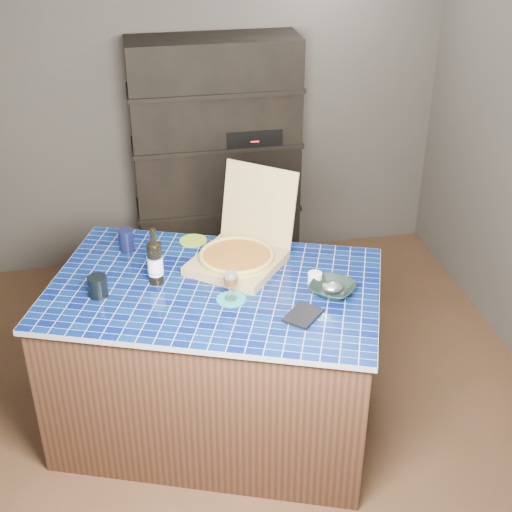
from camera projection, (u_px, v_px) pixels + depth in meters
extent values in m
plane|color=brown|center=(255.00, 388.00, 4.42)|extent=(3.50, 3.50, 0.00)
plane|color=#4C4841|center=(211.00, 106.00, 5.29)|extent=(3.50, 0.00, 3.50)
plane|color=#4C4841|center=(356.00, 438.00, 2.30)|extent=(3.50, 0.00, 3.50)
cube|color=black|center=(216.00, 161.00, 5.27)|extent=(1.20, 0.40, 1.80)
cube|color=black|center=(251.00, 132.00, 5.16)|extent=(0.40, 0.32, 0.12)
cube|color=#4E311E|center=(216.00, 360.00, 3.94)|extent=(1.92, 1.55, 0.90)
cube|color=#051254|center=(214.00, 289.00, 3.71)|extent=(1.97, 1.60, 0.03)
cube|color=tan|center=(237.00, 263.00, 3.86)|extent=(0.61, 0.61, 0.05)
cube|color=tan|center=(259.00, 204.00, 3.94)|extent=(0.41, 0.35, 0.43)
cylinder|color=tan|center=(237.00, 258.00, 3.84)|extent=(0.40, 0.40, 0.01)
cylinder|color=maroon|center=(237.00, 256.00, 3.84)|extent=(0.35, 0.35, 0.01)
torus|color=tan|center=(237.00, 255.00, 3.83)|extent=(0.41, 0.41, 0.02)
cylinder|color=black|center=(155.00, 264.00, 3.68)|extent=(0.08, 0.08, 0.22)
ellipsoid|color=black|center=(154.00, 246.00, 3.62)|extent=(0.08, 0.08, 0.04)
cylinder|color=black|center=(153.00, 237.00, 3.60)|extent=(0.03, 0.03, 0.09)
cylinder|color=white|center=(155.00, 266.00, 3.68)|extent=(0.08, 0.08, 0.10)
cylinder|color=#427BE2|center=(156.00, 271.00, 3.70)|extent=(0.08, 0.08, 0.01)
cylinder|color=#427BE2|center=(155.00, 257.00, 3.66)|extent=(0.08, 0.08, 0.01)
cylinder|color=teal|center=(231.00, 299.00, 3.58)|extent=(0.15, 0.15, 0.01)
cylinder|color=white|center=(231.00, 298.00, 3.58)|extent=(0.07, 0.07, 0.00)
cylinder|color=white|center=(231.00, 292.00, 3.56)|extent=(0.01, 0.01, 0.07)
ellipsoid|color=white|center=(231.00, 279.00, 3.52)|extent=(0.07, 0.07, 0.10)
cylinder|color=#BB551E|center=(231.00, 280.00, 3.53)|extent=(0.06, 0.06, 0.05)
cylinder|color=white|center=(231.00, 276.00, 3.51)|extent=(0.06, 0.06, 0.02)
cylinder|color=black|center=(98.00, 286.00, 3.59)|extent=(0.10, 0.10, 0.11)
cube|color=black|center=(303.00, 315.00, 3.45)|extent=(0.23, 0.23, 0.02)
imported|color=black|center=(332.00, 289.00, 3.62)|extent=(0.32, 0.32, 0.06)
ellipsoid|color=silver|center=(333.00, 287.00, 3.62)|extent=(0.11, 0.09, 0.05)
cylinder|color=white|center=(315.00, 278.00, 3.70)|extent=(0.07, 0.07, 0.06)
cylinder|color=black|center=(126.00, 240.00, 4.00)|extent=(0.08, 0.08, 0.13)
cylinder|color=#8EB326|center=(193.00, 241.00, 4.12)|extent=(0.16, 0.16, 0.01)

